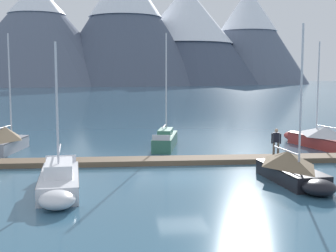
{
  "coord_description": "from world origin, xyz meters",
  "views": [
    {
      "loc": [
        -3.53,
        -22.69,
        5.24
      ],
      "look_at": [
        0.0,
        6.0,
        2.0
      ],
      "focal_mm": 49.05,
      "sensor_mm": 36.0,
      "label": 1
    }
  ],
  "objects_px": {
    "sailboat_mid_dock_port": "(166,139)",
    "sailboat_mid_dock_starboard": "(293,169)",
    "sailboat_second_berth": "(59,181)",
    "sailboat_far_berth": "(319,137)",
    "person_on_dock": "(276,141)",
    "sailboat_nearest_berth": "(7,139)"
  },
  "relations": [
    {
      "from": "sailboat_mid_dock_port",
      "to": "person_on_dock",
      "type": "bearing_deg",
      "value": -47.17
    },
    {
      "from": "sailboat_nearest_berth",
      "to": "sailboat_mid_dock_port",
      "type": "xyz_separation_m",
      "value": [
        11.05,
        0.78,
        -0.28
      ]
    },
    {
      "from": "sailboat_mid_dock_port",
      "to": "sailboat_second_berth",
      "type": "bearing_deg",
      "value": -116.65
    },
    {
      "from": "sailboat_mid_dock_starboard",
      "to": "person_on_dock",
      "type": "relative_size",
      "value": 4.48
    },
    {
      "from": "sailboat_mid_dock_starboard",
      "to": "sailboat_mid_dock_port",
      "type": "bearing_deg",
      "value": 111.89
    },
    {
      "from": "sailboat_mid_dock_port",
      "to": "person_on_dock",
      "type": "relative_size",
      "value": 4.86
    },
    {
      "from": "sailboat_second_berth",
      "to": "person_on_dock",
      "type": "height_order",
      "value": "sailboat_second_berth"
    },
    {
      "from": "sailboat_mid_dock_starboard",
      "to": "sailboat_far_berth",
      "type": "bearing_deg",
      "value": 59.31
    },
    {
      "from": "person_on_dock",
      "to": "sailboat_nearest_berth",
      "type": "bearing_deg",
      "value": 161.6
    },
    {
      "from": "sailboat_mid_dock_port",
      "to": "sailboat_mid_dock_starboard",
      "type": "height_order",
      "value": "sailboat_mid_dock_port"
    },
    {
      "from": "sailboat_mid_dock_port",
      "to": "sailboat_mid_dock_starboard",
      "type": "xyz_separation_m",
      "value": [
        4.8,
        -11.95,
        0.12
      ]
    },
    {
      "from": "person_on_dock",
      "to": "sailboat_mid_dock_port",
      "type": "bearing_deg",
      "value": 132.83
    },
    {
      "from": "sailboat_far_berth",
      "to": "sailboat_second_berth",
      "type": "bearing_deg",
      "value": -147.28
    },
    {
      "from": "sailboat_second_berth",
      "to": "sailboat_far_berth",
      "type": "bearing_deg",
      "value": 32.72
    },
    {
      "from": "sailboat_mid_dock_port",
      "to": "sailboat_mid_dock_starboard",
      "type": "bearing_deg",
      "value": -68.11
    },
    {
      "from": "sailboat_nearest_berth",
      "to": "person_on_dock",
      "type": "xyz_separation_m",
      "value": [
        17.02,
        -5.66,
        0.4
      ]
    },
    {
      "from": "sailboat_second_berth",
      "to": "sailboat_mid_dock_port",
      "type": "xyz_separation_m",
      "value": [
        6.28,
        12.51,
        0.05
      ]
    },
    {
      "from": "sailboat_mid_dock_port",
      "to": "sailboat_mid_dock_starboard",
      "type": "relative_size",
      "value": 1.09
    },
    {
      "from": "sailboat_nearest_berth",
      "to": "sailboat_mid_dock_starboard",
      "type": "xyz_separation_m",
      "value": [
        15.85,
        -11.17,
        -0.16
      ]
    },
    {
      "from": "sailboat_second_berth",
      "to": "sailboat_far_berth",
      "type": "relative_size",
      "value": 0.89
    },
    {
      "from": "sailboat_second_berth",
      "to": "sailboat_mid_dock_starboard",
      "type": "bearing_deg",
      "value": 2.89
    },
    {
      "from": "person_on_dock",
      "to": "sailboat_mid_dock_starboard",
      "type": "bearing_deg",
      "value": -102.04
    }
  ]
}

